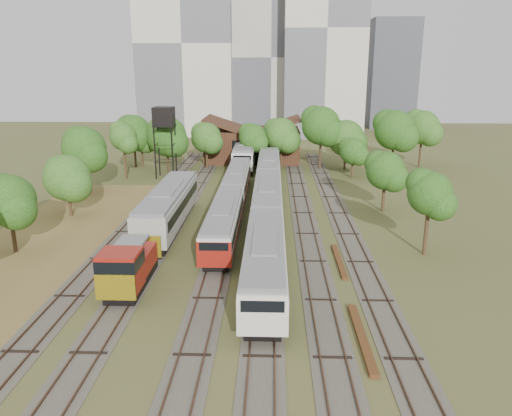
{
  "coord_description": "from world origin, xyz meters",
  "views": [
    {
      "loc": [
        2.48,
        -29.04,
        15.91
      ],
      "look_at": [
        0.92,
        18.21,
        2.5
      ],
      "focal_mm": 35.0,
      "sensor_mm": 36.0,
      "label": 1
    }
  ],
  "objects_px": {
    "railcar_red_set": "(232,199)",
    "railcar_green_set": "(267,201)",
    "shunter_locomotive": "(128,268)",
    "water_tower": "(164,118)"
  },
  "relations": [
    {
      "from": "water_tower",
      "to": "railcar_red_set",
      "type": "bearing_deg",
      "value": -59.34
    },
    {
      "from": "railcar_green_set",
      "to": "railcar_red_set",
      "type": "bearing_deg",
      "value": 157.72
    },
    {
      "from": "railcar_green_set",
      "to": "shunter_locomotive",
      "type": "xyz_separation_m",
      "value": [
        -10.0,
        -18.27,
        -0.23
      ]
    },
    {
      "from": "railcar_green_set",
      "to": "water_tower",
      "type": "height_order",
      "value": "water_tower"
    },
    {
      "from": "railcar_red_set",
      "to": "railcar_green_set",
      "type": "relative_size",
      "value": 0.66
    },
    {
      "from": "railcar_green_set",
      "to": "shunter_locomotive",
      "type": "height_order",
      "value": "railcar_green_set"
    },
    {
      "from": "shunter_locomotive",
      "to": "water_tower",
      "type": "relative_size",
      "value": 0.78
    },
    {
      "from": "railcar_red_set",
      "to": "railcar_green_set",
      "type": "height_order",
      "value": "railcar_green_set"
    },
    {
      "from": "water_tower",
      "to": "railcar_green_set",
      "type": "bearing_deg",
      "value": -53.52
    },
    {
      "from": "shunter_locomotive",
      "to": "water_tower",
      "type": "bearing_deg",
      "value": 97.72
    }
  ]
}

